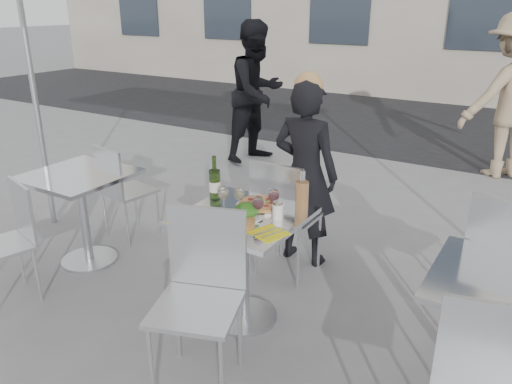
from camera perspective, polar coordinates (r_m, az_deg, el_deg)
The scene contains 24 objects.
ground at distance 3.43m, azimuth -1.36°, elevation -14.19°, with size 80.00×80.00×0.00m, color slate.
street_asphalt at distance 9.19m, azimuth 21.48°, elevation 7.05°, with size 24.00×5.00×0.00m, color black.
main_table at distance 3.15m, azimuth -1.44°, elevation -6.12°, with size 0.72×0.72×0.75m.
side_table_left at distance 4.10m, azimuth -19.31°, elevation -0.77°, with size 0.72×0.72×0.75m.
side_table_right at distance 2.74m, azimuth 26.58°, elevation -12.98°, with size 0.72×0.72×0.75m.
chair_far at distance 3.65m, azimuth 3.06°, elevation -2.03°, with size 0.42×0.44×0.93m.
chair_near at distance 2.71m, azimuth -6.26°, elevation -10.33°, with size 0.56×0.57×0.96m.
side_chair_lfar at distance 4.43m, azimuth -15.29°, elevation 0.76°, with size 0.44×0.45×0.85m.
side_chair_lnear at distance 3.80m, azimuth -26.23°, elevation -4.22°, with size 0.47×0.48×0.84m.
woman_diner at distance 3.86m, azimuth 5.63°, elevation 2.04°, with size 0.53×0.35×1.46m, color black.
pedestrian_a at distance 6.51m, azimuth 0.12°, elevation 11.32°, with size 0.87×0.67×1.78m, color black.
pedestrian_b at distance 6.57m, azimuth 27.17°, elevation 9.67°, with size 1.23×0.71×1.90m, color tan.
pizza_near at distance 2.94m, azimuth -3.04°, elevation -3.43°, with size 0.30×0.30×0.02m.
pizza_far at distance 3.17m, azimuth 0.49°, elevation -1.44°, with size 0.31×0.31×0.03m.
salad_plate at distance 3.02m, azimuth -1.08°, elevation -2.20°, with size 0.22×0.22×0.09m.
wine_bottle at distance 3.27m, azimuth -4.74°, elevation 1.06°, with size 0.07×0.08×0.29m.
carafe at distance 3.01m, azimuth 5.26°, elevation -0.65°, with size 0.08×0.08×0.29m.
sugar_shaker at distance 2.99m, azimuth 2.49°, elevation -2.06°, with size 0.06×0.06×0.11m.
wineglass_white_a at distance 3.09m, azimuth -3.75°, elevation -0.17°, with size 0.07×0.07×0.16m.
wineglass_white_b at distance 3.08m, azimuth -1.89°, elevation -0.28°, with size 0.07×0.07×0.16m.
wineglass_red_a at distance 2.93m, azimuth 0.24°, elevation -1.34°, with size 0.07×0.07×0.16m.
wineglass_red_b at distance 3.05m, azimuth 2.04°, elevation -0.47°, with size 0.07×0.07×0.16m.
napkin_left at distance 3.03m, azimuth -8.21°, elevation -2.96°, with size 0.24×0.24×0.01m.
napkin_right at distance 2.82m, azimuth 1.52°, elevation -4.69°, with size 0.23×0.23×0.01m.
Camera 1 is at (1.54, -2.34, 1.97)m, focal length 35.00 mm.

